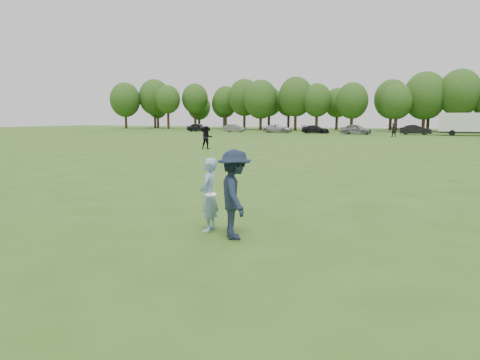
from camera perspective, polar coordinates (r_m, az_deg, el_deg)
The scene contains 14 objects.
ground at distance 9.60m, azimuth -8.29°, elevation -7.48°, with size 200.00×200.00×0.00m, color #315417.
thrower at distance 9.82m, azimuth -4.19°, elevation -1.98°, with size 0.62×0.41×1.69m, color #8BA9D7.
defender at distance 9.19m, azimuth -0.72°, elevation -1.91°, with size 1.25×0.72×1.94m, color #192337.
player_far_a at distance 35.45m, azimuth -4.44°, elevation 5.66°, with size 0.92×0.71×1.88m, color black.
player_far_d at distance 60.52m, azimuth 19.83°, elevation 6.32°, with size 1.76×0.56×1.89m, color #252525.
car_a at distance 78.51m, azimuth -5.54°, elevation 6.99°, with size 1.76×4.38×1.49m, color black.
car_b at distance 76.57m, azimuth -0.83°, elevation 6.94°, with size 1.43×4.11×1.35m, color slate.
car_c at distance 73.25m, azimuth 5.07°, elevation 6.85°, with size 2.29×4.96×1.38m, color #A9A9AE.
car_d at distance 70.89m, azimuth 10.02°, elevation 6.67°, with size 1.82×4.48×1.30m, color black.
car_e at distance 67.47m, azimuth 15.19°, elevation 6.54°, with size 1.85×4.60×1.57m, color slate.
car_f at distance 68.96m, azimuth 22.35°, elevation 6.21°, with size 1.56×4.49×1.48m, color black.
disc_in_play at distance 9.50m, azimuth -3.92°, elevation -1.97°, with size 0.28×0.28×0.06m.
cargo_trailer at distance 68.75m, azimuth 28.32°, elevation 6.70°, with size 9.00×2.75×3.20m.
treeline at distance 84.74m, azimuth 23.45°, elevation 10.17°, with size 130.35×18.39×11.74m.
Camera 1 is at (5.05, -7.74, 2.61)m, focal length 32.00 mm.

